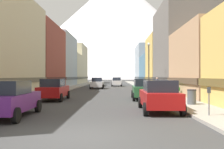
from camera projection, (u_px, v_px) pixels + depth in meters
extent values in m
plane|color=#363636|center=(75.00, 136.00, 8.22)|extent=(400.00, 400.00, 0.00)
cube|color=gray|center=(72.00, 87.00, 43.30)|extent=(2.50, 100.00, 0.15)
cube|color=gray|center=(144.00, 87.00, 43.13)|extent=(2.50, 100.00, 0.15)
cube|color=brown|center=(33.00, 57.00, 38.21)|extent=(7.44, 12.47, 9.83)
cube|color=#3B1B16|center=(33.00, 79.00, 38.18)|extent=(7.74, 12.47, 0.50)
cube|color=#99A5B2|center=(54.00, 61.00, 51.04)|extent=(7.45, 13.12, 10.42)
cube|color=#444A50|center=(54.00, 78.00, 51.02)|extent=(7.75, 13.12, 0.50)
cube|color=beige|center=(66.00, 69.00, 61.96)|extent=(6.63, 8.34, 7.57)
cube|color=#595444|center=(66.00, 78.00, 61.94)|extent=(6.93, 8.34, 0.50)
cube|color=beige|center=(71.00, 64.00, 72.86)|extent=(8.10, 13.16, 10.97)
cube|color=#595444|center=(71.00, 78.00, 72.83)|extent=(8.40, 13.16, 0.50)
cube|color=tan|center=(213.00, 62.00, 23.53)|extent=(6.17, 10.40, 6.63)
cube|color=brown|center=(213.00, 80.00, 23.52)|extent=(6.47, 10.40, 0.50)
cube|color=#66605B|center=(185.00, 49.00, 34.82)|extent=(7.08, 12.03, 11.74)
cube|color=#2D2B29|center=(185.00, 79.00, 34.78)|extent=(7.38, 12.03, 0.50)
cube|color=#D8B259|center=(167.00, 62.00, 46.27)|extent=(6.77, 9.90, 9.40)
cube|color=brown|center=(167.00, 78.00, 46.25)|extent=(7.07, 9.90, 0.50)
cube|color=slate|center=(159.00, 70.00, 57.93)|extent=(7.94, 13.05, 6.91)
cube|color=#22333F|center=(159.00, 78.00, 57.91)|extent=(8.24, 13.05, 0.50)
cube|color=#99A5B2|center=(154.00, 64.00, 71.45)|extent=(9.83, 13.46, 10.82)
cube|color=#444A50|center=(154.00, 78.00, 71.42)|extent=(10.13, 13.46, 0.50)
cube|color=#591E72|center=(10.00, 102.00, 12.11)|extent=(1.97, 4.45, 0.80)
cube|color=#1E232D|center=(8.00, 87.00, 11.86)|extent=(1.66, 2.25, 0.64)
cylinder|color=black|center=(5.00, 106.00, 13.74)|extent=(0.24, 0.69, 0.68)
cylinder|color=black|center=(38.00, 106.00, 13.77)|extent=(0.24, 0.69, 0.68)
cylinder|color=black|center=(16.00, 115.00, 10.47)|extent=(0.24, 0.69, 0.68)
cube|color=#9E1111|center=(54.00, 91.00, 20.78)|extent=(1.91, 4.43, 0.80)
cube|color=#1E232D|center=(53.00, 83.00, 20.53)|extent=(1.63, 2.22, 0.64)
cylinder|color=black|center=(48.00, 95.00, 22.42)|extent=(0.23, 0.68, 0.68)
cylinder|color=black|center=(68.00, 95.00, 22.43)|extent=(0.23, 0.68, 0.68)
cylinder|color=black|center=(37.00, 98.00, 19.12)|extent=(0.23, 0.68, 0.68)
cylinder|color=black|center=(61.00, 98.00, 19.13)|extent=(0.23, 0.68, 0.68)
cube|color=#9E1111|center=(159.00, 98.00, 14.06)|extent=(1.91, 4.43, 0.80)
cube|color=#1E232D|center=(160.00, 86.00, 13.81)|extent=(1.64, 2.23, 0.64)
cylinder|color=black|center=(140.00, 102.00, 15.73)|extent=(0.23, 0.68, 0.68)
cylinder|color=black|center=(169.00, 102.00, 15.68)|extent=(0.23, 0.68, 0.68)
cylinder|color=black|center=(146.00, 109.00, 12.43)|extent=(0.23, 0.68, 0.68)
cylinder|color=black|center=(183.00, 109.00, 12.38)|extent=(0.23, 0.68, 0.68)
cube|color=#265933|center=(144.00, 91.00, 21.46)|extent=(1.99, 4.46, 0.80)
cube|color=#1E232D|center=(144.00, 82.00, 21.22)|extent=(1.68, 2.25, 0.64)
cylinder|color=black|center=(133.00, 94.00, 23.15)|extent=(0.24, 0.69, 0.68)
cylinder|color=black|center=(152.00, 94.00, 23.06)|extent=(0.24, 0.69, 0.68)
cylinder|color=black|center=(134.00, 97.00, 19.85)|extent=(0.24, 0.69, 0.68)
cylinder|color=black|center=(157.00, 97.00, 19.77)|extent=(0.24, 0.69, 0.68)
cube|color=silver|center=(117.00, 82.00, 50.05)|extent=(1.84, 4.40, 0.80)
cube|color=#1E232D|center=(117.00, 79.00, 49.81)|extent=(1.60, 2.20, 0.64)
cylinder|color=black|center=(112.00, 84.00, 51.71)|extent=(0.22, 0.68, 0.68)
cylinder|color=black|center=(121.00, 84.00, 51.69)|extent=(0.22, 0.68, 0.68)
cylinder|color=black|center=(112.00, 85.00, 48.41)|extent=(0.22, 0.68, 0.68)
cylinder|color=black|center=(121.00, 85.00, 48.39)|extent=(0.22, 0.68, 0.68)
cube|color=silver|center=(97.00, 84.00, 40.13)|extent=(1.84, 4.40, 0.80)
cube|color=#1E232D|center=(97.00, 80.00, 40.38)|extent=(1.60, 2.20, 0.64)
cylinder|color=black|center=(102.00, 87.00, 38.46)|extent=(0.22, 0.68, 0.68)
cylinder|color=black|center=(90.00, 87.00, 38.49)|extent=(0.22, 0.68, 0.68)
cylinder|color=black|center=(103.00, 86.00, 41.76)|extent=(0.22, 0.68, 0.68)
cylinder|color=black|center=(92.00, 86.00, 41.79)|extent=(0.22, 0.68, 0.68)
cylinder|color=#595960|center=(209.00, 104.00, 11.73)|extent=(0.06, 0.06, 1.05)
cube|color=#33383F|center=(209.00, 90.00, 11.74)|extent=(0.14, 0.10, 0.28)
cylinder|color=#4C5156|center=(192.00, 97.00, 16.34)|extent=(0.56, 0.56, 0.90)
cylinder|color=#2D2D33|center=(192.00, 90.00, 16.34)|extent=(0.59, 0.59, 0.08)
cylinder|color=brown|center=(174.00, 93.00, 23.98)|extent=(0.39, 0.39, 0.37)
sphere|color=#1D6333|center=(174.00, 89.00, 23.99)|extent=(0.52, 0.52, 0.52)
cylinder|color=gray|center=(176.00, 94.00, 23.15)|extent=(0.51, 0.51, 0.37)
sphere|color=#238A26|center=(176.00, 89.00, 23.15)|extent=(0.69, 0.69, 0.69)
cylinder|color=navy|center=(157.00, 86.00, 29.38)|extent=(0.36, 0.36, 1.47)
sphere|color=tan|center=(157.00, 78.00, 29.38)|extent=(0.23, 0.23, 0.23)
cylinder|color=black|center=(149.00, 69.00, 29.80)|extent=(0.12, 0.12, 5.50)
sphere|color=white|center=(149.00, 44.00, 29.83)|extent=(0.36, 0.36, 0.36)
cone|color=silver|center=(117.00, 27.00, 268.54)|extent=(227.65, 227.65, 110.46)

